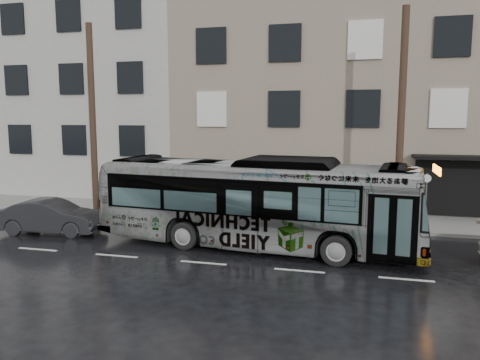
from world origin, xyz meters
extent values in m
plane|color=black|center=(0.00, 0.00, 0.00)|extent=(120.00, 120.00, 0.00)
cube|color=gray|center=(0.00, 4.90, 0.07)|extent=(90.00, 3.60, 0.15)
cube|color=gray|center=(5.00, 12.70, 5.50)|extent=(20.00, 12.00, 11.00)
cube|color=#B3B0A9|center=(-18.00, 14.20, 8.00)|extent=(26.00, 15.00, 16.00)
cylinder|color=#402C20|center=(6.50, 3.30, 4.65)|extent=(0.30, 0.30, 9.00)
cylinder|color=#402C20|center=(-7.50, 3.30, 4.65)|extent=(0.30, 0.30, 9.00)
cylinder|color=slate|center=(7.60, 3.30, 1.35)|extent=(0.06, 0.06, 2.40)
imported|color=#B2B2B2|center=(1.26, -0.18, 1.68)|extent=(12.28, 4.06, 3.36)
imported|color=black|center=(-7.40, -0.28, 0.71)|extent=(4.42, 1.92, 1.41)
camera|label=1|loc=(4.91, -16.76, 4.85)|focal=35.00mm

